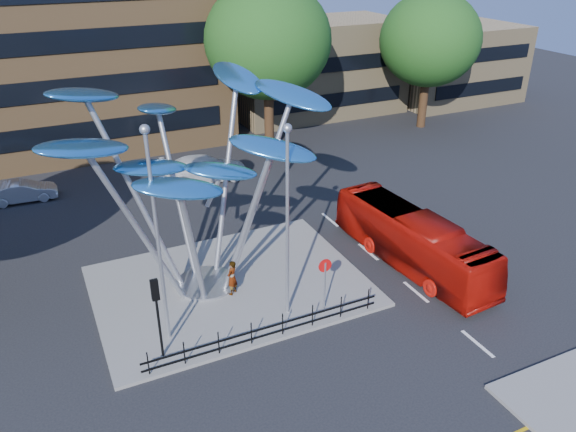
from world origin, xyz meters
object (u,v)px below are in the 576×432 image
tree_far (430,40)px  parked_car_right (204,168)px  red_bus (412,240)px  pedestrian (232,278)px  tree_right (268,40)px  parked_car_mid (23,191)px  street_lamp_right (287,207)px  no_entry_sign_island (325,276)px  street_lamp_left (156,221)px  leaf_sculpture (192,144)px  traffic_light_island (156,302)px

tree_far → parked_car_right: size_ratio=1.93×
red_bus → pedestrian: 8.93m
tree_right → parked_car_mid: (-17.10, -1.80, -7.40)m
street_lamp_right → pedestrian: (-1.64, 2.27, -4.11)m
no_entry_sign_island → street_lamp_left: bearing=171.4°
no_entry_sign_island → pedestrian: 4.25m
street_lamp_left → pedestrian: street_lamp_left is taller
leaf_sculpture → street_lamp_right: bearing=-55.1°
parked_car_mid → parked_car_right: parked_car_right is taller
tree_far → red_bus: bearing=-128.7°
tree_far → street_lamp_right: size_ratio=1.30×
pedestrian → red_bus: bearing=134.1°
pedestrian → parked_car_mid: pedestrian is taller
leaf_sculpture → tree_right: bearing=56.7°
leaf_sculpture → parked_car_right: 14.03m
tree_right → no_entry_sign_island: (-6.00, -19.48, -6.22)m
parked_car_mid → pedestrian: bearing=-149.0°
tree_right → red_bus: size_ratio=1.24×
tree_far → red_bus: size_ratio=1.11×
traffic_light_island → no_entry_sign_island: traffic_light_island is taller
no_entry_sign_island → traffic_light_island: bearing=-179.9°
street_lamp_left → tree_right: bearing=56.0°
tree_far → traffic_light_island: bearing=-144.2°
leaf_sculpture → no_entry_sign_island: 7.71m
traffic_light_island → red_bus: (12.72, 1.64, -1.25)m
tree_right → tree_far: 14.03m
leaf_sculpture → parked_car_mid: leaf_sculpture is taller
pedestrian → parked_car_right: (3.02, 13.43, -0.17)m
street_lamp_right → red_bus: size_ratio=0.85×
tree_far → street_lamp_right: (-21.50, -19.00, -2.01)m
parked_car_mid → street_lamp_right: bearing=-147.9°
no_entry_sign_island → red_bus: red_bus is taller
street_lamp_left → pedestrian: size_ratio=5.29×
parked_car_right → red_bus: bearing=-151.3°
tree_far → parked_car_right: (-20.11, -3.30, -6.29)m
no_entry_sign_island → parked_car_mid: size_ratio=0.63×
leaf_sculpture → parked_car_right: size_ratio=2.27×
parked_car_mid → leaf_sculpture: bearing=-149.6°
street_lamp_left → street_lamp_right: 5.03m
tree_far → parked_car_right: tree_far is taller
leaf_sculpture → red_bus: leaf_sculpture is taller
parked_car_mid → parked_car_right: bearing=-94.9°
street_lamp_right → parked_car_right: size_ratio=1.48×
tree_right → no_entry_sign_island: size_ratio=4.94×
no_entry_sign_island → parked_car_right: no_entry_sign_island is taller
street_lamp_right → parked_car_mid: bearing=119.2°
tree_right → street_lamp_right: tree_right is taller
no_entry_sign_island → parked_car_mid: bearing=122.1°
traffic_light_island → parked_car_mid: 18.28m
tree_right → tree_far: tree_right is taller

